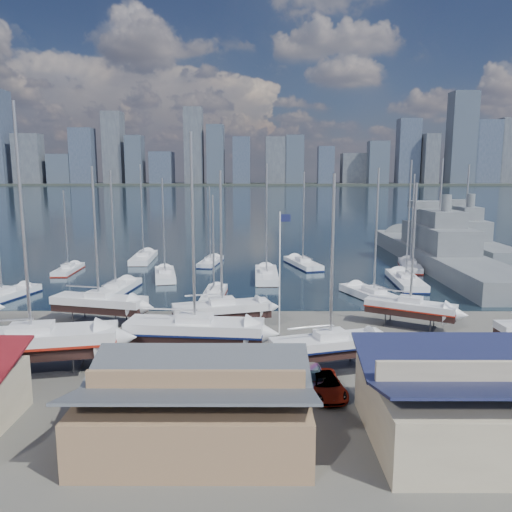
{
  "coord_description": "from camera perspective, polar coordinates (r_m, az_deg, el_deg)",
  "views": [
    {
      "loc": [
        3.28,
        -51.27,
        14.5
      ],
      "look_at": [
        3.16,
        8.0,
        4.61
      ],
      "focal_mm": 35.0,
      "sensor_mm": 36.0,
      "label": 1
    }
  ],
  "objects": [
    {
      "name": "sailboat_moored_0",
      "position": [
        64.7,
        -26.99,
        -4.26
      ],
      "size": [
        5.5,
        10.49,
        15.1
      ],
      "rotation": [
        0.0,
        0.0,
        1.29
      ],
      "color": "black",
      "rests_on": "water"
    },
    {
      "name": "sailboat_cradle_4",
      "position": [
        46.5,
        -3.91,
        -6.13
      ],
      "size": [
        9.32,
        4.81,
        14.75
      ],
      "rotation": [
        0.0,
        0.0,
        0.27
      ],
      "color": "#2D2D33",
      "rests_on": "ground"
    },
    {
      "name": "shed_blue",
      "position": [
        30.77,
        25.4,
        -14.61
      ],
      "size": [
        13.65,
        9.45,
        4.71
      ],
      "color": "#BFB293",
      "rests_on": "ground"
    },
    {
      "name": "flagpole",
      "position": [
        44.75,
        2.82,
        -1.02
      ],
      "size": [
        0.99,
        0.12,
        11.14
      ],
      "color": "white",
      "rests_on": "ground"
    },
    {
      "name": "sailboat_moored_11",
      "position": [
        79.85,
        17.18,
        -1.2
      ],
      "size": [
        4.73,
        10.41,
        15.04
      ],
      "rotation": [
        0.0,
        0.0,
        1.37
      ],
      "color": "black",
      "rests_on": "water"
    },
    {
      "name": "sailboat_cradle_5",
      "position": [
        37.66,
        8.46,
        -10.04
      ],
      "size": [
        9.23,
        4.92,
        14.48
      ],
      "rotation": [
        0.0,
        0.0,
        0.29
      ],
      "color": "#2D2D33",
      "rests_on": "ground"
    },
    {
      "name": "sailboat_moored_10",
      "position": [
        68.48,
        16.73,
        -2.9
      ],
      "size": [
        3.7,
        11.44,
        16.89
      ],
      "rotation": [
        0.0,
        0.0,
        1.52
      ],
      "color": "black",
      "rests_on": "water"
    },
    {
      "name": "naval_ship_east",
      "position": [
        84.13,
        19.98,
        0.12
      ],
      "size": [
        8.17,
        50.68,
        18.56
      ],
      "rotation": [
        0.0,
        0.0,
        1.57
      ],
      "color": "slate",
      "rests_on": "water"
    },
    {
      "name": "sailboat_cradle_1",
      "position": [
        40.53,
        -24.23,
        -9.0
      ],
      "size": [
        12.58,
        5.72,
        19.36
      ],
      "rotation": [
        0.0,
        0.0,
        0.2
      ],
      "color": "#2D2D33",
      "rests_on": "ground"
    },
    {
      "name": "car_b",
      "position": [
        34.9,
        -8.53,
        -13.83
      ],
      "size": [
        4.9,
        2.86,
        1.53
      ],
      "primitive_type": "imported",
      "rotation": [
        0.0,
        0.0,
        1.86
      ],
      "color": "gray",
      "rests_on": "ground"
    },
    {
      "name": "sailboat_moored_4",
      "position": [
        70.69,
        -10.35,
        -2.26
      ],
      "size": [
        4.59,
        9.92,
        14.46
      ],
      "rotation": [
        0.0,
        0.0,
        1.78
      ],
      "color": "black",
      "rests_on": "water"
    },
    {
      "name": "sailboat_moored_5",
      "position": [
        80.27,
        -5.21,
        -0.75
      ],
      "size": [
        3.73,
        8.91,
        12.92
      ],
      "rotation": [
        0.0,
        0.0,
        1.42
      ],
      "color": "black",
      "rests_on": "water"
    },
    {
      "name": "skyline",
      "position": [
        605.63,
        -0.96,
        11.8
      ],
      "size": [
        639.14,
        43.8,
        107.69
      ],
      "color": "#475166",
      "rests_on": "far_shore"
    },
    {
      "name": "sailboat_cradle_3",
      "position": [
        40.32,
        -6.98,
        -8.44
      ],
      "size": [
        11.18,
        4.11,
        17.55
      ],
      "rotation": [
        0.0,
        0.0,
        -0.1
      ],
      "color": "#2D2D33",
      "rests_on": "ground"
    },
    {
      "name": "sailboat_moored_2",
      "position": [
        85.2,
        -12.71,
        -0.34
      ],
      "size": [
        3.65,
        11.15,
        16.62
      ],
      "rotation": [
        0.0,
        0.0,
        1.62
      ],
      "color": "black",
      "rests_on": "water"
    },
    {
      "name": "sailboat_moored_6",
      "position": [
        58.85,
        -4.82,
        -4.52
      ],
      "size": [
        2.72,
        8.53,
        12.61
      ],
      "rotation": [
        0.0,
        0.0,
        1.53
      ],
      "color": "black",
      "rests_on": "water"
    },
    {
      "name": "naval_ship_west",
      "position": [
        105.23,
        22.68,
        1.73
      ],
      "size": [
        6.7,
        38.65,
        17.47
      ],
      "rotation": [
        0.0,
        0.0,
        1.56
      ],
      "color": "slate",
      "rests_on": "water"
    },
    {
      "name": "sailboat_cradle_6",
      "position": [
        49.56,
        17.21,
        -5.64
      ],
      "size": [
        8.39,
        6.08,
        13.63
      ],
      "rotation": [
        0.0,
        0.0,
        -0.51
      ],
      "color": "#2D2D33",
      "rests_on": "ground"
    },
    {
      "name": "sailboat_cradle_2",
      "position": [
        50.98,
        -17.49,
        -5.14
      ],
      "size": [
        9.58,
        4.69,
        15.14
      ],
      "rotation": [
        0.0,
        0.0,
        -0.24
      ],
      "color": "#2D2D33",
      "rests_on": "ground"
    },
    {
      "name": "ground",
      "position": [
        43.87,
        -4.25,
        -9.86
      ],
      "size": [
        1400.0,
        1400.0,
        0.0
      ],
      "primitive_type": "plane",
      "color": "#605E59",
      "rests_on": "ground"
    },
    {
      "name": "car_d",
      "position": [
        35.09,
        6.23,
        -13.72
      ],
      "size": [
        2.07,
        4.98,
        1.44
      ],
      "primitive_type": "imported",
      "rotation": [
        0.0,
        0.0,
        -0.01
      ],
      "color": "gray",
      "rests_on": "ground"
    },
    {
      "name": "shed_grey",
      "position": [
        28.32,
        -6.83,
        -16.46
      ],
      "size": [
        12.6,
        8.4,
        4.17
      ],
      "color": "#8C6B4C",
      "rests_on": "ground"
    },
    {
      "name": "sailboat_moored_3",
      "position": [
        63.08,
        -15.71,
        -3.89
      ],
      "size": [
        4.17,
        10.7,
        15.58
      ],
      "rotation": [
        0.0,
        0.0,
        1.45
      ],
      "color": "black",
      "rests_on": "water"
    },
    {
      "name": "sailboat_moored_9",
      "position": [
        59.36,
        13.31,
        -4.61
      ],
      "size": [
        6.66,
        10.78,
        15.78
      ],
      "rotation": [
        0.0,
        0.0,
        1.96
      ],
      "color": "black",
      "rests_on": "water"
    },
    {
      "name": "sailboat_moored_7",
      "position": [
        69.1,
        1.2,
        -2.37
      ],
      "size": [
        3.11,
        10.93,
        16.48
      ],
      "rotation": [
        0.0,
        0.0,
        1.58
      ],
      "color": "black",
      "rests_on": "water"
    },
    {
      "name": "water",
      "position": [
        351.6,
        -0.43,
        7.08
      ],
      "size": [
        1400.0,
        600.0,
        0.4
      ],
      "primitive_type": "cube",
      "color": "#172B37",
      "rests_on": "ground"
    },
    {
      "name": "car_c",
      "position": [
        34.33,
        7.93,
        -14.39
      ],
      "size": [
        2.72,
        5.0,
        1.33
      ],
      "primitive_type": "imported",
      "rotation": [
        0.0,
        0.0,
        0.11
      ],
      "color": "gray",
      "rests_on": "ground"
    },
    {
      "name": "sailboat_moored_1",
      "position": [
        78.7,
        -20.65,
        -1.54
      ],
      "size": [
        2.62,
        8.47,
        12.56
      ],
      "rotation": [
        0.0,
        0.0,
        1.6
      ],
      "color": "black",
      "rests_on": "water"
    },
    {
      "name": "sailboat_moored_8",
      "position": [
        78.46,
        5.37,
        -1.0
      ],
      "size": [
        5.64,
        10.66,
        15.34
      ],
      "rotation": [
        0.0,
        0.0,
        1.86
      ],
      "color": "black",
      "rests_on": "water"
    },
    {
      "name": "far_shore",
      "position": [
        611.43,
        -0.2,
        8.21
      ],
      "size": [
        1400.0,
        80.0,
        2.2
      ],
      "primitive_type": "cube",
      "color": "#2D332D",
      "rests_on": "ground"
    }
  ]
}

